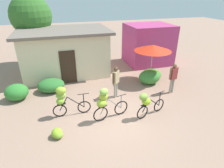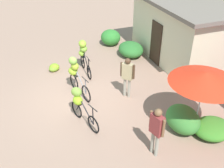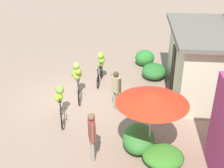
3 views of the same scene
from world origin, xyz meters
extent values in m
plane|color=#9B7865|center=(0.00, 0.00, 0.00)|extent=(60.00, 60.00, 0.00)
cube|color=beige|center=(-1.50, 6.01, 1.36)|extent=(5.20, 3.38, 2.73)
cube|color=#72665B|center=(-1.50, 6.01, 2.81)|extent=(5.70, 3.88, 0.16)
cube|color=#332319|center=(-1.50, 4.30, 1.00)|extent=(0.90, 0.06, 2.00)
ellipsoid|color=#318030|center=(-4.24, 3.07, 0.41)|extent=(1.15, 1.06, 0.83)
ellipsoid|color=#2F712F|center=(-2.56, 3.52, 0.35)|extent=(1.44, 1.21, 0.70)
ellipsoid|color=#3A8035|center=(3.08, 2.84, 0.42)|extent=(1.29, 1.03, 0.84)
ellipsoid|color=#3D8429|center=(3.66, 3.60, 0.26)|extent=(1.12, 1.27, 0.51)
cylinder|color=beige|center=(3.31, 3.17, 1.09)|extent=(0.04, 0.04, 2.19)
cone|color=red|center=(3.31, 3.17, 2.09)|extent=(2.14, 2.14, 0.35)
torus|color=black|center=(-1.14, 0.90, 0.30)|extent=(0.61, 0.05, 0.61)
torus|color=black|center=(-2.21, 0.91, 0.30)|extent=(0.61, 0.05, 0.61)
cylinder|color=black|center=(-2.03, 0.91, 0.62)|extent=(0.41, 0.04, 0.65)
cylinder|color=black|center=(-1.49, 0.90, 0.62)|extent=(0.72, 0.04, 0.66)
cylinder|color=black|center=(-1.14, 0.90, 0.98)|extent=(0.50, 0.03, 0.03)
cylinder|color=black|center=(-1.14, 0.90, 0.64)|extent=(0.04, 0.04, 0.67)
cube|color=black|center=(-2.11, 0.91, 0.64)|extent=(0.36, 0.14, 0.02)
ellipsoid|color=#89BD36|center=(-2.14, 0.88, 0.79)|extent=(0.40, 0.35, 0.28)
ellipsoid|color=#7EAF3B|center=(-2.09, 0.95, 1.02)|extent=(0.41, 0.33, 0.30)
ellipsoid|color=#96BF35|center=(-2.06, 0.92, 1.28)|extent=(0.44, 0.36, 0.32)
torus|color=black|center=(0.42, 0.31, 0.34)|extent=(0.67, 0.19, 0.68)
torus|color=black|center=(-0.57, 0.09, 0.34)|extent=(0.67, 0.19, 0.68)
cylinder|color=slate|center=(-0.40, 0.13, 0.66)|extent=(0.38, 0.12, 0.66)
cylinder|color=slate|center=(0.09, 0.24, 0.66)|extent=(0.67, 0.18, 0.66)
cylinder|color=black|center=(0.42, 0.31, 0.97)|extent=(0.49, 0.14, 0.03)
cylinder|color=slate|center=(0.42, 0.31, 0.66)|extent=(0.04, 0.04, 0.63)
cube|color=black|center=(-0.47, 0.12, 0.71)|extent=(0.38, 0.21, 0.02)
ellipsoid|color=#94B92D|center=(-0.51, 0.08, 0.88)|extent=(0.50, 0.44, 0.32)
ellipsoid|color=#9AB030|center=(-0.42, 0.15, 1.14)|extent=(0.39, 0.32, 0.33)
ellipsoid|color=#7BAB42|center=(-0.41, 0.08, 1.39)|extent=(0.46, 0.42, 0.30)
torus|color=black|center=(2.16, 0.05, 0.31)|extent=(0.61, 0.24, 0.62)
torus|color=black|center=(1.19, -0.26, 0.31)|extent=(0.61, 0.24, 0.62)
cylinder|color=black|center=(1.36, -0.21, 0.59)|extent=(0.38, 0.15, 0.57)
cylinder|color=black|center=(1.85, -0.05, 0.59)|extent=(0.66, 0.24, 0.58)
cylinder|color=black|center=(2.16, 0.05, 0.99)|extent=(0.49, 0.18, 0.03)
cylinder|color=black|center=(2.16, 0.05, 0.65)|extent=(0.04, 0.04, 0.68)
cube|color=black|center=(1.29, -0.23, 0.65)|extent=(0.39, 0.24, 0.02)
ellipsoid|color=#94BF25|center=(1.36, -0.23, 0.81)|extent=(0.43, 0.36, 0.30)
ellipsoid|color=olive|center=(1.21, -0.22, 1.05)|extent=(0.51, 0.47, 0.31)
ellipsoid|color=#83AC26|center=(-2.40, -0.39, 0.17)|extent=(0.48, 0.53, 0.35)
ellipsoid|color=olive|center=(-2.37, -0.43, 0.14)|extent=(0.55, 0.59, 0.27)
cylinder|color=gray|center=(3.80, 1.47, 0.41)|extent=(0.11, 0.11, 0.81)
cylinder|color=gray|center=(3.63, 1.42, 0.41)|extent=(0.11, 0.11, 0.81)
cube|color=maroon|center=(3.71, 1.45, 1.14)|extent=(0.44, 0.30, 0.64)
cylinder|color=brown|center=(3.95, 1.51, 1.17)|extent=(0.08, 0.08, 0.58)
cylinder|color=brown|center=(3.47, 1.38, 1.17)|extent=(0.08, 0.08, 0.58)
sphere|color=brown|center=(3.71, 1.45, 1.57)|extent=(0.22, 0.22, 0.22)
cylinder|color=gray|center=(0.61, 1.83, 0.41)|extent=(0.11, 0.11, 0.81)
cylinder|color=gray|center=(0.73, 1.95, 0.41)|extent=(0.11, 0.11, 0.81)
cube|color=tan|center=(0.67, 1.89, 1.13)|extent=(0.43, 0.42, 0.64)
cylinder|color=#4C3321|center=(0.49, 1.72, 1.16)|extent=(0.08, 0.08, 0.58)
cylinder|color=#4C3321|center=(0.85, 2.06, 1.16)|extent=(0.08, 0.08, 0.58)
sphere|color=#4C3321|center=(0.67, 1.89, 1.56)|extent=(0.22, 0.22, 0.22)
camera|label=1|loc=(-1.98, -6.32, 4.97)|focal=30.10mm
camera|label=2|loc=(8.53, -1.74, 6.07)|focal=42.61mm
camera|label=3|loc=(10.40, 2.73, 5.99)|focal=44.82mm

